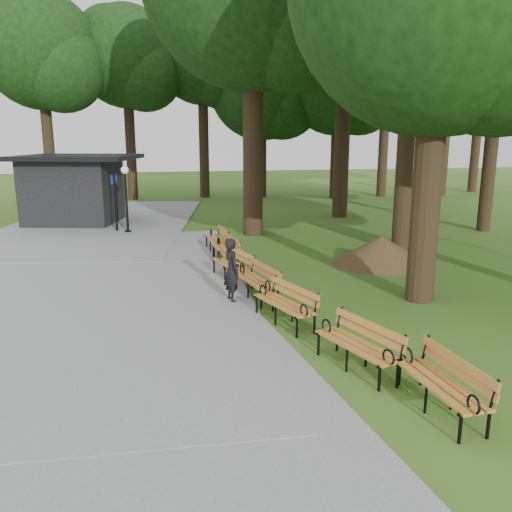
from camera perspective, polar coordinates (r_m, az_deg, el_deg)
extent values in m
plane|color=#345E1B|center=(12.23, 1.12, -6.28)|extent=(100.00, 100.00, 0.00)
cube|color=gray|center=(14.89, -16.73, -3.19)|extent=(12.00, 38.00, 0.06)
imported|color=black|center=(12.90, -2.64, -1.55)|extent=(0.49, 0.65, 1.60)
cylinder|color=black|center=(22.70, -13.88, 5.61)|extent=(0.10, 0.10, 2.54)
sphere|color=white|center=(22.57, -14.07, 9.05)|extent=(0.32, 0.32, 0.32)
cone|color=#47301C|center=(17.20, 13.40, 0.62)|extent=(2.72, 2.72, 0.92)
cylinder|color=black|center=(13.26, 18.24, 9.54)|extent=(0.70, 0.70, 6.77)
cylinder|color=black|center=(19.13, 15.92, 11.07)|extent=(0.60, 0.60, 7.12)
sphere|color=black|center=(19.49, 16.76, 23.57)|extent=(5.24, 5.24, 5.24)
cylinder|color=black|center=(21.52, -0.35, 14.29)|extent=(0.80, 0.80, 9.06)
cylinder|color=black|center=(26.78, 9.36, 13.30)|extent=(0.76, 0.76, 8.53)
sphere|color=black|center=(27.29, 9.79, 23.98)|extent=(7.12, 7.12, 7.12)
cylinder|color=black|center=(24.53, 24.11, 10.18)|extent=(0.56, 0.56, 6.63)
sphere|color=black|center=(24.73, 25.00, 19.30)|extent=(5.74, 5.74, 5.74)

